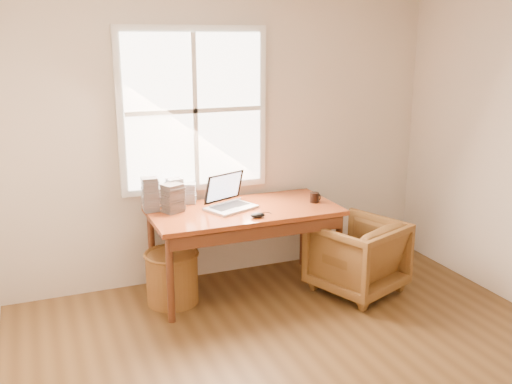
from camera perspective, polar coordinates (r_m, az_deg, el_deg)
room_shell at (r=3.27m, az=8.62°, el=0.10°), size 4.04×4.54×2.64m
desk at (r=4.86m, az=-1.19°, el=-1.88°), size 1.60×0.80×0.04m
armchair at (r=5.06m, az=10.03°, el=-6.32°), size 0.89×0.91×0.64m
wicker_stool at (r=4.87m, az=-8.37°, el=-8.50°), size 0.50×0.50×0.43m
laptop at (r=4.80m, az=-2.54°, el=0.11°), size 0.57×0.58×0.32m
mouse at (r=4.61m, az=0.16°, el=-2.33°), size 0.13×0.09×0.04m
coffee_mug at (r=5.05m, az=5.86°, el=-0.55°), size 0.09×0.09×0.09m
cd_stack_a at (r=4.92m, az=-8.14°, el=-0.08°), size 0.14×0.13×0.25m
cd_stack_b at (r=4.78m, az=-8.31°, el=-0.58°), size 0.20×0.19×0.24m
cd_stack_c at (r=4.82m, az=-10.50°, el=-0.23°), size 0.13×0.12×0.29m
cd_stack_d at (r=5.03m, az=-6.85°, el=-0.13°), size 0.17×0.16×0.18m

